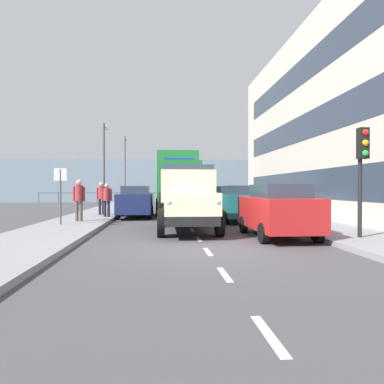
{
  "coord_description": "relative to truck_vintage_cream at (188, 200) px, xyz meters",
  "views": [
    {
      "loc": [
        1.16,
        9.38,
        1.59
      ],
      "look_at": [
        -0.3,
        -7.36,
        1.42
      ],
      "focal_mm": 32.73,
      "sensor_mm": 36.0,
      "label": 1
    }
  ],
  "objects": [
    {
      "name": "street_sign",
      "position": [
        4.98,
        -1.66,
        0.5
      ],
      "size": [
        0.5,
        0.07,
        2.25
      ],
      "color": "#4C4C4C",
      "rests_on": "sidewalk_right"
    },
    {
      "name": "sidewalk_right",
      "position": [
        4.69,
        -6.21,
        -1.1
      ],
      "size": [
        2.77,
        39.15,
        0.15
      ],
      "primitive_type": "cube",
      "color": "gray",
      "rests_on": "ground_plane"
    },
    {
      "name": "car_navy_oppositeside_0",
      "position": [
        2.35,
        -6.66,
        -0.28
      ],
      "size": [
        1.83,
        4.47,
        1.72
      ],
      "color": "navy",
      "rests_on": "ground_plane"
    },
    {
      "name": "road_centreline_markings",
      "position": [
        -0.21,
        -4.58,
        -1.17
      ],
      "size": [
        0.12,
        33.71,
        0.01
      ],
      "color": "silver",
      "rests_on": "ground_plane"
    },
    {
      "name": "car_white_kerbside_2",
      "position": [
        -2.78,
        -8.62,
        -0.28
      ],
      "size": [
        1.83,
        4.3,
        1.72
      ],
      "color": "white",
      "rests_on": "ground_plane"
    },
    {
      "name": "pedestrian_couple_a",
      "position": [
        4.23,
        -6.75,
        0.02
      ],
      "size": [
        0.53,
        0.34,
        1.78
      ],
      "color": "black",
      "rests_on": "sidewalk_right"
    },
    {
      "name": "pedestrian_with_bag",
      "position": [
        4.56,
        -2.98,
        0.05
      ],
      "size": [
        0.53,
        0.34,
        1.82
      ],
      "color": "#4C473D",
      "rests_on": "sidewalk_right"
    },
    {
      "name": "lorry_cargo_green",
      "position": [
        -0.03,
        -9.86,
        0.9
      ],
      "size": [
        2.58,
        8.2,
        3.87
      ],
      "color": "#1E7033",
      "rests_on": "ground_plane"
    },
    {
      "name": "car_red_kerbside_near",
      "position": [
        -2.78,
        1.71,
        -0.28
      ],
      "size": [
        1.8,
        3.9,
        1.72
      ],
      "color": "#B21E1E",
      "rests_on": "ground_plane"
    },
    {
      "name": "traffic_light_near",
      "position": [
        -4.88,
        3.0,
        1.29
      ],
      "size": [
        0.28,
        0.41,
        3.2
      ],
      "color": "black",
      "rests_on": "sidewalk_left"
    },
    {
      "name": "sidewalk_left",
      "position": [
        -5.12,
        -6.21,
        -1.1
      ],
      "size": [
        2.77,
        39.15,
        0.15
      ],
      "primitive_type": "cube",
      "color": "gray",
      "rests_on": "ground_plane"
    },
    {
      "name": "lamp_post_far",
      "position": [
        4.58,
        -22.6,
        2.9
      ],
      "size": [
        0.32,
        1.14,
        6.62
      ],
      "color": "#59595B",
      "rests_on": "sidewalk_right"
    },
    {
      "name": "car_teal_kerbside_1",
      "position": [
        -2.78,
        -3.68,
        -0.28
      ],
      "size": [
        1.92,
        3.81,
        1.72
      ],
      "color": "#1E6670",
      "rests_on": "ground_plane"
    },
    {
      "name": "truck_vintage_cream",
      "position": [
        0.0,
        0.0,
        0.0
      ],
      "size": [
        2.17,
        5.64,
        2.43
      ],
      "color": "black",
      "rests_on": "ground_plane"
    },
    {
      "name": "sea_horizon",
      "position": [
        -0.21,
        -28.79,
        1.32
      ],
      "size": [
        80.0,
        0.8,
        5.0
      ],
      "primitive_type": "cube",
      "color": "gray",
      "rests_on": "ground_plane"
    },
    {
      "name": "pedestrian_strolling",
      "position": [
        3.72,
        -5.33,
        -0.04
      ],
      "size": [
        0.53,
        0.34,
        1.69
      ],
      "color": "black",
      "rests_on": "sidewalk_right"
    },
    {
      "name": "ground_plane",
      "position": [
        -0.21,
        -6.21,
        -1.18
      ],
      "size": [
        80.0,
        80.0,
        0.0
      ],
      "primitive_type": "plane",
      "color": "#423F44"
    },
    {
      "name": "seawall_railing",
      "position": [
        -0.21,
        -25.19,
        -0.26
      ],
      "size": [
        28.08,
        0.08,
        1.2
      ],
      "color": "#4C5156",
      "rests_on": "ground_plane"
    },
    {
      "name": "car_maroon_kerbside_3",
      "position": [
        -2.78,
        -14.03,
        -0.28
      ],
      "size": [
        1.89,
        3.95,
        1.72
      ],
      "color": "maroon",
      "rests_on": "ground_plane"
    },
    {
      "name": "lamp_post_promenade",
      "position": [
        4.56,
        -9.78,
        2.33
      ],
      "size": [
        0.32,
        1.14,
        5.54
      ],
      "color": "#59595B",
      "rests_on": "sidewalk_right"
    }
  ]
}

